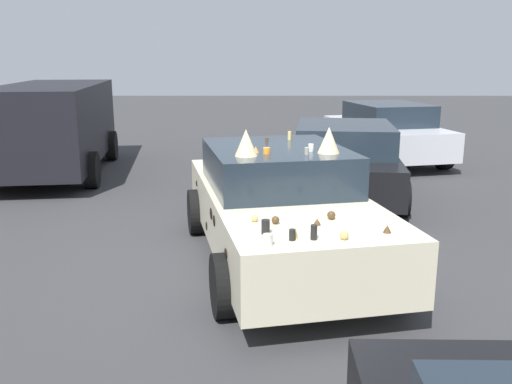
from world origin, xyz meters
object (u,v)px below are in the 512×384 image
at_px(art_car_decorated, 279,205).
at_px(parked_sedan_row_back_center, 385,132).
at_px(parked_sedan_far_left, 343,159).
at_px(parked_van_near_left, 54,124).

height_order(art_car_decorated, parked_sedan_row_back_center, art_car_decorated).
xyz_separation_m(parked_sedan_row_back_center, parked_sedan_far_left, (-3.56, 1.57, -0.04)).
bearing_deg(parked_sedan_far_left, art_car_decorated, 165.10).
relative_size(parked_sedan_row_back_center, parked_sedan_far_left, 0.99).
relative_size(parked_van_near_left, parked_sedan_row_back_center, 1.19).
bearing_deg(parked_van_near_left, parked_sedan_row_back_center, -86.06).
height_order(art_car_decorated, parked_van_near_left, parked_van_near_left).
height_order(art_car_decorated, parked_sedan_far_left, art_car_decorated).
bearing_deg(parked_sedan_row_back_center, parked_van_near_left, 88.70).
relative_size(art_car_decorated, parked_sedan_far_left, 1.04).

